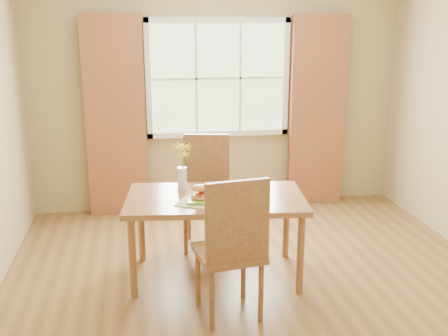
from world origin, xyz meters
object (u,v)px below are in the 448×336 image
at_px(chair_far, 206,186).
at_px(croissant_sandwich, 202,193).
at_px(water_glass, 247,194).
at_px(flower_vase, 182,162).
at_px(dining_table, 216,205).
at_px(chair_near, 233,244).

xyz_separation_m(chair_far, croissant_sandwich, (-0.15, -0.83, 0.21)).
distance_m(croissant_sandwich, water_glass, 0.37).
bearing_deg(chair_far, flower_vase, -107.81).
bearing_deg(water_glass, dining_table, 146.41).
xyz_separation_m(dining_table, water_glass, (0.24, -0.16, 0.13)).
relative_size(dining_table, flower_vase, 3.76).
xyz_separation_m(chair_near, water_glass, (0.22, 0.56, 0.17)).
bearing_deg(dining_table, flower_vase, 145.20).
bearing_deg(chair_near, croissant_sandwich, 95.43).
height_order(chair_far, water_glass, chair_far).
xyz_separation_m(dining_table, chair_far, (0.02, 0.71, -0.05)).
relative_size(dining_table, chair_near, 1.42).
bearing_deg(flower_vase, dining_table, -41.48).
relative_size(water_glass, flower_vase, 0.29).
distance_m(dining_table, water_glass, 0.31).
distance_m(croissant_sandwich, flower_vase, 0.40).
bearing_deg(dining_table, chair_near, -82.22).
bearing_deg(chair_far, croissant_sandwich, -89.11).
relative_size(chair_near, croissant_sandwich, 5.40).
height_order(croissant_sandwich, flower_vase, flower_vase).
height_order(chair_far, croissant_sandwich, chair_far).
xyz_separation_m(chair_near, croissant_sandwich, (-0.14, 0.59, 0.20)).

